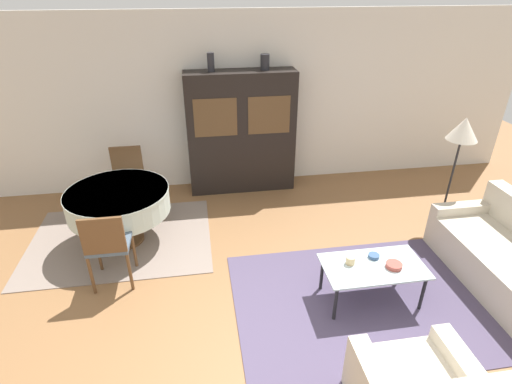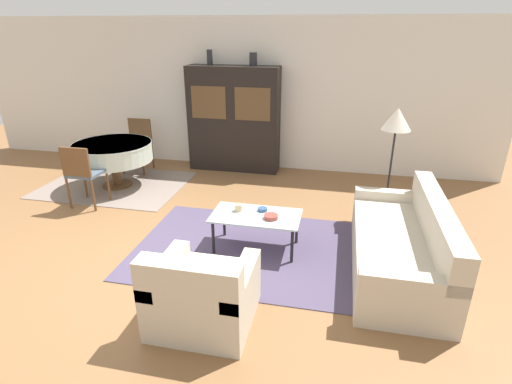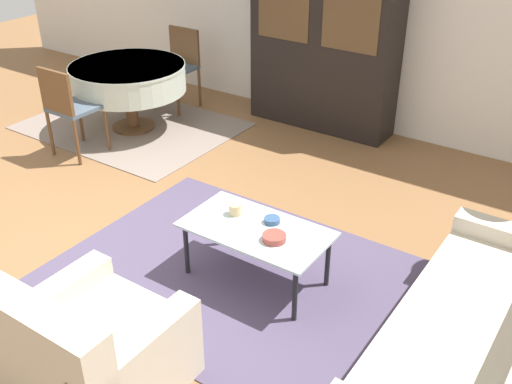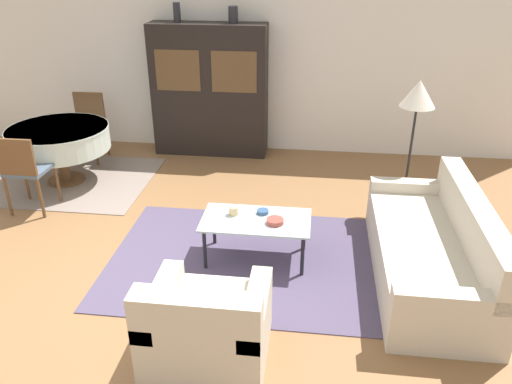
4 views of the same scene
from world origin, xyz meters
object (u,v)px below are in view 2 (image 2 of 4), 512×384
floor_lamp (396,125)px  vase_short (253,59)px  display_cabinet (234,119)px  bowl_small (262,209)px  dining_table (113,152)px  dining_chair_near (82,171)px  vase_tall (210,57)px  armchair (202,295)px  coffee_table (256,218)px  dining_chair_far (138,141)px  bowl (271,217)px  couch (402,247)px  cup (238,208)px

floor_lamp → vase_short: size_ratio=6.95×
display_cabinet → bowl_small: display_cabinet is taller
dining_table → bowl_small: bearing=-26.5°
dining_chair_near → vase_tall: (1.31, 2.16, 1.46)m
dining_chair_near → bowl_small: (2.80, -0.55, -0.09)m
display_cabinet → bowl_small: 2.95m
armchair → floor_lamp: (1.80, 2.67, 1.03)m
coffee_table → dining_chair_near: (-2.75, 0.67, 0.15)m
floor_lamp → vase_short: 2.83m
armchair → dining_chair_far: bearing=124.1°
bowl_small → bowl: bearing=-53.4°
couch → bowl: 1.49m
couch → vase_tall: vase_tall is taller
coffee_table → dining_chair_far: bearing=139.1°
display_cabinet → dining_chair_near: (-1.72, -2.16, -0.38)m
coffee_table → bowl: bowl is taller
cup → floor_lamp: bearing=33.3°
bowl_small → vase_short: vase_short is taller
armchair → cup: size_ratio=9.31×
dining_chair_near → vase_tall: size_ratio=3.61×
armchair → vase_short: (-0.47, 4.22, 1.70)m
bowl → vase_tall: vase_tall is taller
dining_chair_far → vase_tall: 2.01m
floor_lamp → display_cabinet: bearing=149.5°
dining_chair_far → floor_lamp: size_ratio=0.61×
display_cabinet → dining_chair_near: 2.79m
display_cabinet → dining_table: (-1.72, -1.31, -0.34)m
cup → vase_tall: (-1.21, 2.76, 1.52)m
vase_tall → bowl: bearing=-60.6°
couch → dining_chair_far: 5.08m
armchair → bowl_small: bearing=80.8°
dining_chair_far → floor_lamp: (4.36, -1.10, 0.77)m
dining_chair_far → vase_short: 2.57m
coffee_table → dining_chair_far: (-2.75, 2.37, 0.15)m
armchair → dining_chair_far: dining_chair_far is taller
armchair → display_cabinet: 4.35m
dining_chair_near → cup: 2.59m
coffee_table → dining_table: (-2.75, 1.52, 0.19)m
floor_lamp → bowl_small: floor_lamp is taller
dining_chair_far → display_cabinet: bearing=-165.2°
dining_table → bowl: bearing=-28.3°
coffee_table → cup: cup is taller
vase_short → display_cabinet: bearing=-179.9°
bowl_small → vase_tall: 3.45m
couch → dining_chair_far: size_ratio=2.22×
couch → vase_short: vase_short is taller
dining_chair_far → bowl: (2.94, -2.43, -0.08)m
vase_tall → dining_chair_far: bearing=-160.8°
armchair → dining_table: 3.89m
dining_table → vase_tall: 2.33m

